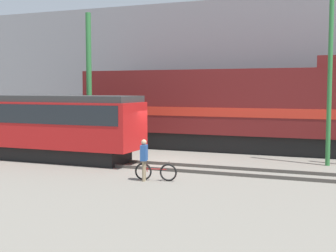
{
  "coord_description": "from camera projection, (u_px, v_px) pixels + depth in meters",
  "views": [
    {
      "loc": [
        9.14,
        -20.5,
        3.55
      ],
      "look_at": [
        0.97,
        -0.45,
        1.8
      ],
      "focal_mm": 50.0,
      "sensor_mm": 36.0,
      "label": 1
    }
  ],
  "objects": [
    {
      "name": "ground_plane",
      "position": [
        153.0,
        162.0,
        22.64
      ],
      "size": [
        120.0,
        120.0,
        0.0
      ],
      "primitive_type": "plane",
      "color": "slate"
    },
    {
      "name": "track_near",
      "position": [
        140.0,
        165.0,
        21.3
      ],
      "size": [
        60.0,
        1.5,
        0.14
      ],
      "color": "#47423D",
      "rests_on": "ground"
    },
    {
      "name": "track_far",
      "position": [
        190.0,
        147.0,
        27.68
      ],
      "size": [
        60.0,
        1.51,
        0.14
      ],
      "color": "#47423D",
      "rests_on": "ground"
    },
    {
      "name": "building_backdrop",
      "position": [
        222.0,
        73.0,
        33.45
      ],
      "size": [
        45.15,
        6.0,
        9.28
      ],
      "color": "gray",
      "rests_on": "ground"
    },
    {
      "name": "freight_locomotive",
      "position": [
        224.0,
        108.0,
        26.73
      ],
      "size": [
        16.61,
        3.04,
        5.19
      ],
      "color": "black",
      "rests_on": "ground"
    },
    {
      "name": "streetcar",
      "position": [
        30.0,
        123.0,
        23.45
      ],
      "size": [
        11.79,
        2.54,
        3.2
      ],
      "color": "black",
      "rests_on": "ground"
    },
    {
      "name": "bicycle",
      "position": [
        156.0,
        172.0,
        17.97
      ],
      "size": [
        1.64,
        0.49,
        0.73
      ],
      "color": "black",
      "rests_on": "ground"
    },
    {
      "name": "person",
      "position": [
        144.0,
        156.0,
        17.86
      ],
      "size": [
        0.28,
        0.39,
        1.61
      ],
      "color": "#8C7A5B",
      "rests_on": "ground"
    },
    {
      "name": "utility_pole_left",
      "position": [
        89.0,
        83.0,
        25.98
      ],
      "size": [
        0.3,
        0.3,
        7.7
      ],
      "color": "#2D7238",
      "rests_on": "ground"
    },
    {
      "name": "utility_pole_center",
      "position": [
        330.0,
        77.0,
        21.19
      ],
      "size": [
        0.21,
        0.21,
        8.09
      ],
      "color": "#2D7238",
      "rests_on": "ground"
    }
  ]
}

